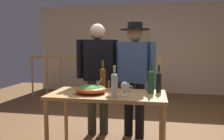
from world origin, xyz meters
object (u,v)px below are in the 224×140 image
object	(u,v)px
wine_bottle_dark	(159,81)
mug_blue	(149,87)
stair_railing	(110,73)
wine_bottle_green	(151,81)
serving_table	(107,100)
framed_picture	(140,37)
wine_bottle_clear	(114,84)
flat_screen_tv	(122,69)
wine_glass	(124,86)
mug_white	(126,88)
tv_console	(122,86)
person_standing_left	(98,70)
wine_bottle_amber	(103,78)
person_standing_right	(135,69)
salad_bowl	(91,89)

from	to	relation	value
wine_bottle_dark	mug_blue	xyz separation A→B (m)	(-0.12, 0.07, -0.09)
wine_bottle_dark	stair_railing	bearing A→B (deg)	112.44
wine_bottle_green	serving_table	bearing A→B (deg)	-170.42
framed_picture	wine_bottle_clear	world-z (taller)	framed_picture
flat_screen_tv	wine_glass	xyz separation A→B (m)	(0.53, -3.67, 0.17)
stair_railing	mug_white	distance (m)	2.82
framed_picture	tv_console	bearing A→B (deg)	-148.31
tv_console	person_standing_left	size ratio (longest dim) A/B	0.55
wine_glass	wine_bottle_amber	size ratio (longest dim) A/B	0.43
wine_glass	person_standing_right	xyz separation A→B (m)	(0.05, 0.72, 0.12)
salad_bowl	mug_blue	xyz separation A→B (m)	(0.68, 0.28, -0.00)
mug_blue	person_standing_right	world-z (taller)	person_standing_right
mug_blue	mug_white	xyz separation A→B (m)	(-0.28, -0.11, 0.00)
wine_bottle_dark	person_standing_right	xyz separation A→B (m)	(-0.33, 0.45, 0.10)
salad_bowl	tv_console	bearing A→B (deg)	91.86
wine_bottle_dark	mug_white	distance (m)	0.40
framed_picture	wine_bottle_dark	bearing A→B (deg)	-83.14
framed_picture	tv_console	distance (m)	1.47
person_standing_right	salad_bowl	bearing A→B (deg)	75.45
stair_railing	tv_console	size ratio (longest dim) A/B	3.76
wine_bottle_amber	wine_bottle_clear	bearing A→B (deg)	-62.40
wine_bottle_amber	person_standing_left	size ratio (longest dim) A/B	0.23
wine_bottle_amber	person_standing_left	bearing A→B (deg)	112.99
framed_picture	wine_bottle_amber	bearing A→B (deg)	-94.15
wine_glass	wine_bottle_dark	bearing A→B (deg)	34.85
tv_console	wine_bottle_green	xyz separation A→B (m)	(0.83, -3.51, 0.68)
mug_blue	person_standing_right	distance (m)	0.47
stair_railing	serving_table	xyz separation A→B (m)	(0.50, -2.85, 0.00)
wine_bottle_green	person_standing_left	size ratio (longest dim) A/B	0.22
tv_console	serving_table	distance (m)	3.64
stair_railing	tv_console	world-z (taller)	stair_railing
serving_table	mug_white	size ratio (longest dim) A/B	11.39
flat_screen_tv	wine_glass	bearing A→B (deg)	-81.79
wine_bottle_green	wine_bottle_amber	world-z (taller)	wine_bottle_amber
salad_bowl	wine_bottle_dark	size ratio (longest dim) A/B	1.10
wine_bottle_dark	person_standing_right	distance (m)	0.57
wine_bottle_clear	flat_screen_tv	bearing A→B (deg)	96.52
framed_picture	wine_bottle_dark	size ratio (longest dim) A/B	1.50
flat_screen_tv	mug_blue	size ratio (longest dim) A/B	4.88
wine_bottle_green	mug_blue	xyz separation A→B (m)	(-0.03, 0.16, -0.10)
mug_blue	wine_bottle_amber	bearing A→B (deg)	-178.57
mug_white	person_standing_right	xyz separation A→B (m)	(0.06, 0.49, 0.18)
framed_picture	wine_glass	distance (m)	4.05
salad_bowl	wine_bottle_green	xyz separation A→B (m)	(0.71, 0.13, 0.10)
stair_railing	mug_blue	xyz separation A→B (m)	(0.99, -2.61, 0.14)
tv_console	person_standing_right	bearing A→B (deg)	-78.91
tv_console	mug_blue	world-z (taller)	mug_blue
wine_bottle_clear	person_standing_left	world-z (taller)	person_standing_left
wine_bottle_amber	mug_white	xyz separation A→B (m)	(0.32, -0.10, -0.10)
tv_console	mug_blue	xyz separation A→B (m)	(0.80, -3.35, 0.58)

